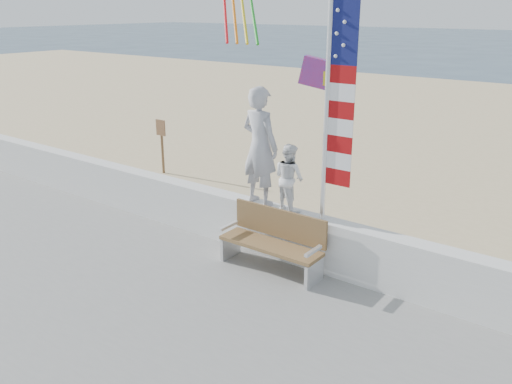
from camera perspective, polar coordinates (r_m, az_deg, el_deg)
ground at (r=8.74m, az=-8.28°, el=-11.27°), size 220.00×220.00×0.00m
sand at (r=15.86m, az=15.12°, el=2.47°), size 90.00×40.00×0.08m
seawall at (r=9.81m, az=-0.24°, el=-3.44°), size 30.00×0.35×0.90m
adult at (r=9.27m, az=0.43°, el=4.82°), size 0.81×0.59×2.05m
child at (r=9.06m, az=3.50°, el=1.52°), size 0.67×0.58×1.16m
bench at (r=9.05m, az=1.87°, el=-5.07°), size 1.80×0.57×1.00m
flag at (r=8.36m, az=8.25°, el=9.28°), size 0.50×0.08×3.50m
parafoil_kite at (r=10.17m, az=7.53°, el=12.07°), size 1.03×0.61×0.69m
sign at (r=14.71m, az=-9.89°, el=5.22°), size 0.32×0.07×1.46m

